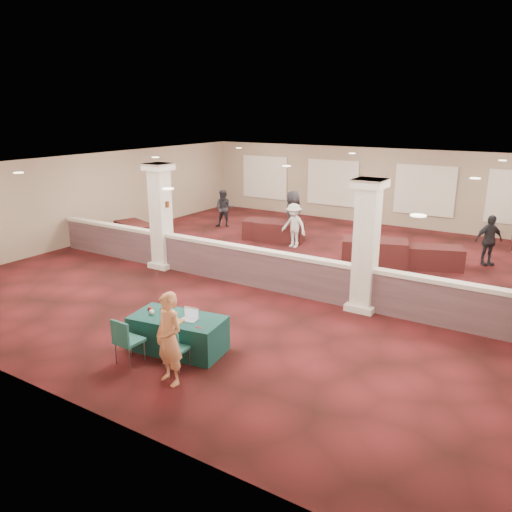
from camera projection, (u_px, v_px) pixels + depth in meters
The scene contains 31 objects.
ground at pixel (285, 272), 15.04m from camera, with size 16.00×16.00×0.00m, color #4D1316.
wall_back at pixel (377, 186), 21.09m from camera, with size 16.00×0.04×3.20m, color gray.
wall_front at pixel (48, 310), 8.08m from camera, with size 16.00×0.04×3.20m, color gray.
wall_left at pixel (98, 196), 18.66m from camera, with size 0.04×16.00×3.20m, color gray.
ceiling at pixel (287, 165), 14.14m from camera, with size 16.00×16.00×0.02m, color white.
partition_wall at pixel (259, 267), 13.66m from camera, with size 15.60×0.28×1.10m.
column_left at pixel (161, 215), 15.14m from camera, with size 0.72×0.72×3.20m.
column_right at pixel (366, 245), 11.83m from camera, with size 0.72×0.72×3.20m.
sconce_left at pixel (153, 203), 15.18m from camera, with size 0.12×0.12×0.18m.
sconce_right at pixel (167, 204), 14.89m from camera, with size 0.12×0.12×0.18m.
near_table at pixel (178, 334), 10.10m from camera, with size 1.88×0.94×0.72m, color #0E3534.
conf_chair_main at pixel (174, 346), 9.32m from camera, with size 0.42×0.42×0.81m.
conf_chair_side at pixel (126, 338), 9.49m from camera, with size 0.47×0.47×0.92m.
woman at pixel (169, 339), 8.76m from camera, with size 0.61×0.41×1.71m, color #F9AC6C.
far_table_front_left at pixel (135, 232), 18.49m from camera, with size 1.74×0.87×0.71m, color black.
far_table_front_center at pixel (375, 252), 15.73m from camera, with size 1.99×0.99×0.81m, color black.
far_table_front_right at pixel (434, 257), 15.38m from camera, with size 1.70×0.85×0.69m, color black.
far_table_back_left at pixel (268, 230), 18.81m from camera, with size 1.79×0.89×0.72m, color black.
far_table_back_center at pixel (279, 231), 18.56m from camera, with size 1.78×0.89×0.72m, color black.
attendee_a at pixel (224, 209), 20.66m from camera, with size 0.75×0.41×1.55m, color black.
attendee_b at pixel (294, 225), 17.61m from camera, with size 1.01×0.46×1.57m, color #B9B9B5.
attendee_c at pixel (489, 240), 15.57m from camera, with size 0.94×0.45×1.60m, color black.
attendee_d at pixel (293, 216), 18.58m from camera, with size 0.91×0.49×1.85m, color black.
laptop_base at pixel (189, 320), 9.84m from camera, with size 0.33×0.23×0.02m, color silver.
laptop_screen at pixel (192, 312), 9.91m from camera, with size 0.33×0.01×0.22m, color silver.
screen_glow at pixel (191, 313), 9.91m from camera, with size 0.30×0.00×0.19m, color silver.
knitting at pixel (173, 321), 9.76m from camera, with size 0.40×0.30×0.03m, color orange.
yarn_cream at pixel (152, 312), 10.11m from camera, with size 0.11×0.11×0.11m, color beige.
yarn_red at pixel (150, 309), 10.29m from camera, with size 0.10×0.10×0.10m, color maroon.
yarn_grey at pixel (162, 309), 10.26m from camera, with size 0.10×0.10×0.10m, color #47484C.
scissors at pixel (199, 327), 9.51m from camera, with size 0.12×0.03×0.01m, color #B11221.
Camera 1 is at (6.84, -12.57, 4.73)m, focal length 35.00 mm.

